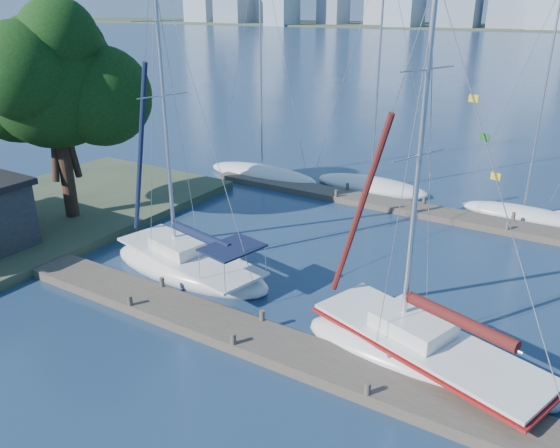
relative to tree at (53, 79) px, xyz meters
The scene contains 10 objects.
ground 17.25m from the tree, 16.07° to the right, with size 700.00×700.00×0.00m, color navy.
near_dock 17.16m from the tree, 16.07° to the right, with size 26.00×2.00×0.40m, color #463C33.
far_dock 21.86m from the tree, 35.04° to the left, with size 30.00×1.80×0.36m, color #463C33.
shore 8.03m from the tree, 150.86° to the right, with size 12.00×22.00×0.50m, color #38472D.
tree is the anchor object (origin of this frame).
sailboat_navy 11.68m from the tree, ahead, with size 8.80×4.47×14.08m.
sailboat_maroon 21.86m from the tree, ahead, with size 9.17×5.43×12.65m.
bg_boat_0 15.47m from the tree, 72.76° to the left, with size 8.98×4.52×15.69m.
bg_boat_1 19.96m from the tree, 51.03° to the left, with size 7.99×3.53×15.16m.
bg_boat_3 26.49m from the tree, 34.05° to the left, with size 7.09×3.22×12.68m.
Camera 1 is at (9.80, -13.65, 11.31)m, focal length 35.00 mm.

